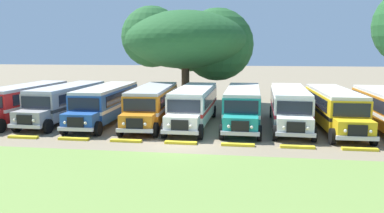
{
  "coord_description": "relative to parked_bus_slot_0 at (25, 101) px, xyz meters",
  "views": [
    {
      "loc": [
        3.93,
        -22.49,
        5.77
      ],
      "look_at": [
        0.0,
        4.53,
        1.6
      ],
      "focal_mm": 35.34,
      "sensor_mm": 36.0,
      "label": 1
    }
  ],
  "objects": [
    {
      "name": "ground_plane",
      "position": [
        14.04,
        -5.88,
        -1.58
      ],
      "size": [
        220.0,
        220.0,
        0.0
      ],
      "primitive_type": "plane",
      "color": "#84755B"
    },
    {
      "name": "foreground_grass_strip",
      "position": [
        14.04,
        -14.22,
        -1.58
      ],
      "size": [
        80.0,
        11.91,
        0.01
      ],
      "primitive_type": "cube",
      "color": "olive",
      "rests_on": "ground_plane"
    },
    {
      "name": "parked_bus_slot_0",
      "position": [
        0.0,
        0.0,
        0.0
      ],
      "size": [
        2.84,
        10.86,
        2.82
      ],
      "rotation": [
        0.0,
        0.0,
        -1.59
      ],
      "color": "red",
      "rests_on": "ground_plane"
    },
    {
      "name": "parked_bus_slot_1",
      "position": [
        3.45,
        0.35,
        0.0
      ],
      "size": [
        2.99,
        10.88,
        2.82
      ],
      "rotation": [
        0.0,
        0.0,
        -1.6
      ],
      "color": "#9E9993",
      "rests_on": "ground_plane"
    },
    {
      "name": "parked_bus_slot_2",
      "position": [
        6.91,
        0.02,
        0.0
      ],
      "size": [
        2.87,
        10.86,
        2.82
      ],
      "rotation": [
        0.0,
        0.0,
        -1.55
      ],
      "color": "#23519E",
      "rests_on": "ground_plane"
    },
    {
      "name": "parked_bus_slot_3",
      "position": [
        10.7,
        0.15,
        0.0
      ],
      "size": [
        3.08,
        10.89,
        2.82
      ],
      "rotation": [
        0.0,
        0.0,
        -1.53
      ],
      "color": "orange",
      "rests_on": "ground_plane"
    },
    {
      "name": "parked_bus_slot_4",
      "position": [
        13.99,
        0.06,
        0.0
      ],
      "size": [
        2.83,
        10.86,
        2.82
      ],
      "rotation": [
        0.0,
        0.0,
        -1.59
      ],
      "color": "silver",
      "rests_on": "ground_plane"
    },
    {
      "name": "parked_bus_slot_5",
      "position": [
        17.71,
        0.28,
        0.0
      ],
      "size": [
        2.81,
        10.85,
        2.82
      ],
      "rotation": [
        0.0,
        0.0,
        -1.58
      ],
      "color": "teal",
      "rests_on": "ground_plane"
    },
    {
      "name": "parked_bus_slot_6",
      "position": [
        21.18,
        0.43,
        0.0
      ],
      "size": [
        3.01,
        10.88,
        2.82
      ],
      "rotation": [
        0.0,
        0.0,
        -1.61
      ],
      "color": "silver",
      "rests_on": "ground_plane"
    },
    {
      "name": "parked_bus_slot_7",
      "position": [
        24.31,
        0.0,
        0.0
      ],
      "size": [
        2.86,
        10.86,
        2.82
      ],
      "rotation": [
        0.0,
        0.0,
        -1.55
      ],
      "color": "yellow",
      "rests_on": "ground_plane"
    },
    {
      "name": "curb_wheelstop_1",
      "position": [
        3.59,
        -6.15,
        -1.51
      ],
      "size": [
        2.0,
        0.36,
        0.15
      ],
      "primitive_type": "cube",
      "color": "yellow",
      "rests_on": "ground_plane"
    },
    {
      "name": "curb_wheelstop_2",
      "position": [
        7.07,
        -6.15,
        -1.51
      ],
      "size": [
        2.0,
        0.36,
        0.15
      ],
      "primitive_type": "cube",
      "color": "yellow",
      "rests_on": "ground_plane"
    },
    {
      "name": "curb_wheelstop_3",
      "position": [
        10.55,
        -6.15,
        -1.51
      ],
      "size": [
        2.0,
        0.36,
        0.15
      ],
      "primitive_type": "cube",
      "color": "yellow",
      "rests_on": "ground_plane"
    },
    {
      "name": "curb_wheelstop_4",
      "position": [
        14.04,
        -6.15,
        -1.51
      ],
      "size": [
        2.0,
        0.36,
        0.15
      ],
      "primitive_type": "cube",
      "color": "yellow",
      "rests_on": "ground_plane"
    },
    {
      "name": "curb_wheelstop_5",
      "position": [
        17.52,
        -6.15,
        -1.51
      ],
      "size": [
        2.0,
        0.36,
        0.15
      ],
      "primitive_type": "cube",
      "color": "yellow",
      "rests_on": "ground_plane"
    },
    {
      "name": "curb_wheelstop_6",
      "position": [
        21.0,
        -6.15,
        -1.51
      ],
      "size": [
        2.0,
        0.36,
        0.15
      ],
      "primitive_type": "cube",
      "color": "yellow",
      "rests_on": "ground_plane"
    },
    {
      "name": "curb_wheelstop_7",
      "position": [
        24.49,
        -6.15,
        -1.51
      ],
      "size": [
        2.0,
        0.36,
        0.15
      ],
      "primitive_type": "cube",
      "color": "yellow",
      "rests_on": "ground_plane"
    },
    {
      "name": "broad_shade_tree",
      "position": [
        12.18,
        9.74,
        5.0
      ],
      "size": [
        12.83,
        12.8,
        9.92
      ],
      "color": "brown",
      "rests_on": "ground_plane"
    }
  ]
}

